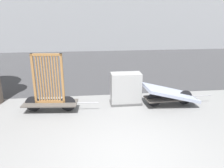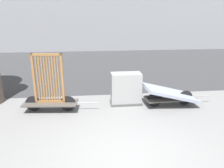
% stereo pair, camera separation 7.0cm
% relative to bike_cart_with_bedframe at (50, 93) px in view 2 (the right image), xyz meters
% --- Properties ---
extents(ground_plane, '(60.00, 60.00, 0.00)m').
position_rel_bike_cart_with_bedframe_xyz_m(ground_plane, '(2.03, -2.73, -0.64)').
color(ground_plane, slate).
extents(road_strip, '(56.00, 10.70, 0.01)m').
position_rel_bike_cart_with_bedframe_xyz_m(road_strip, '(2.03, 6.65, -0.63)').
color(road_strip, '#38383A').
rests_on(road_strip, ground_plane).
extents(bike_cart_with_bedframe, '(2.46, 0.80, 1.92)m').
position_rel_bike_cart_with_bedframe_xyz_m(bike_cart_with_bedframe, '(0.00, 0.00, 0.00)').
color(bike_cart_with_bedframe, '#4C4742').
rests_on(bike_cart_with_bedframe, ground_plane).
extents(bike_cart_with_mattress, '(2.51, 1.07, 0.76)m').
position_rel_bike_cart_with_bedframe_xyz_m(bike_cart_with_mattress, '(4.07, 0.00, -0.22)').
color(bike_cart_with_mattress, '#4C4742').
rests_on(bike_cart_with_mattress, ground_plane).
extents(utility_cabinet, '(1.10, 0.57, 1.13)m').
position_rel_bike_cart_with_bedframe_xyz_m(utility_cabinet, '(2.56, 0.34, -0.12)').
color(utility_cabinet, '#4C4C4C').
rests_on(utility_cabinet, ground_plane).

